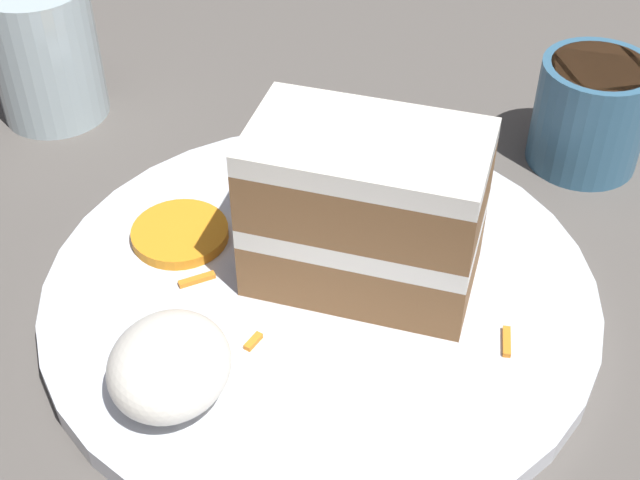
{
  "coord_description": "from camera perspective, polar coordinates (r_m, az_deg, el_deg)",
  "views": [
    {
      "loc": [
        0.38,
        0.08,
        0.39
      ],
      "look_at": [
        0.04,
        0.02,
        0.08
      ],
      "focal_mm": 50.0,
      "sensor_mm": 36.0,
      "label": 1
    }
  ],
  "objects": [
    {
      "name": "cream_dollop",
      "position": [
        0.43,
        -9.62,
        -7.92
      ],
      "size": [
        0.07,
        0.06,
        0.04
      ],
      "primitive_type": "ellipsoid",
      "color": "white",
      "rests_on": "plate"
    },
    {
      "name": "ground_plane",
      "position": [
        0.56,
        -0.99,
        -3.63
      ],
      "size": [
        6.0,
        6.0,
        0.0
      ],
      "primitive_type": "plane",
      "color": "black",
      "rests_on": "ground"
    },
    {
      "name": "dining_table",
      "position": [
        0.54,
        -1.01,
        -2.3
      ],
      "size": [
        1.08,
        0.98,
        0.04
      ],
      "primitive_type": "cube",
      "color": "#56514C",
      "rests_on": "ground"
    },
    {
      "name": "coffee_mug",
      "position": [
        0.61,
        16.95,
        7.95
      ],
      "size": [
        0.07,
        0.07,
        0.07
      ],
      "color": "#386684",
      "rests_on": "dining_table"
    },
    {
      "name": "plate",
      "position": [
        0.5,
        0.0,
        -3.39
      ],
      "size": [
        0.31,
        0.31,
        0.01
      ],
      "primitive_type": "cylinder",
      "color": "silver",
      "rests_on": "dining_table"
    },
    {
      "name": "orange_garnish",
      "position": [
        0.53,
        -8.95,
        0.41
      ],
      "size": [
        0.06,
        0.06,
        0.01
      ],
      "primitive_type": "cylinder",
      "color": "orange",
      "rests_on": "plate"
    },
    {
      "name": "drinking_glass",
      "position": [
        0.66,
        -17.08,
        10.91
      ],
      "size": [
        0.07,
        0.07,
        0.1
      ],
      "color": "silver",
      "rests_on": "dining_table"
    },
    {
      "name": "carrot_shreds_scatter",
      "position": [
        0.53,
        1.26,
        1.15
      ],
      "size": [
        0.16,
        0.18,
        0.0
      ],
      "color": "orange",
      "rests_on": "plate"
    },
    {
      "name": "cake_slice",
      "position": [
        0.47,
        2.89,
        1.94
      ],
      "size": [
        0.08,
        0.13,
        0.09
      ],
      "rotation": [
        0.0,
        0.0,
        6.18
      ],
      "color": "brown",
      "rests_on": "plate"
    }
  ]
}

